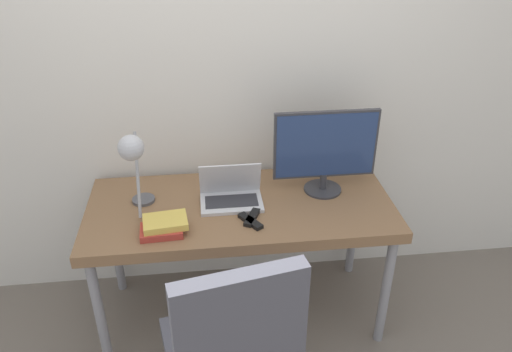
{
  "coord_description": "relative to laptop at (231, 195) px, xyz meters",
  "views": [
    {
      "loc": [
        -0.17,
        -1.8,
        2.15
      ],
      "look_at": [
        0.08,
        0.32,
        0.93
      ],
      "focal_mm": 35.0,
      "sensor_mm": 36.0,
      "label": 1
    }
  ],
  "objects": [
    {
      "name": "wall_back",
      "position": [
        0.05,
        0.39,
        0.5
      ],
      "size": [
        8.0,
        0.05,
        2.6
      ],
      "color": "silver",
      "rests_on": "ground_plane"
    },
    {
      "name": "desk",
      "position": [
        0.05,
        -0.03,
        -0.11
      ],
      "size": [
        1.57,
        0.7,
        0.75
      ],
      "color": "brown",
      "rests_on": "ground_plane"
    },
    {
      "name": "laptop",
      "position": [
        0.0,
        0.0,
        0.0
      ],
      "size": [
        0.32,
        0.21,
        0.21
      ],
      "color": "silver",
      "rests_on": "desk"
    },
    {
      "name": "monitor",
      "position": [
        0.5,
        0.06,
        0.2
      ],
      "size": [
        0.54,
        0.2,
        0.45
      ],
      "color": "#333338",
      "rests_on": "desk"
    },
    {
      "name": "desk_lamp",
      "position": [
        -0.45,
        -0.09,
        0.3
      ],
      "size": [
        0.12,
        0.3,
        0.46
      ],
      "color": "#4C4C51",
      "rests_on": "desk"
    },
    {
      "name": "office_chair",
      "position": [
        -0.05,
        -0.8,
        -0.22
      ],
      "size": [
        0.65,
        0.64,
        1.05
      ],
      "color": "black",
      "rests_on": "ground_plane"
    },
    {
      "name": "book_stack",
      "position": [
        -0.33,
        -0.23,
        -0.01
      ],
      "size": [
        0.23,
        0.17,
        0.07
      ],
      "color": "#B2382D",
      "rests_on": "desk"
    },
    {
      "name": "tv_remote",
      "position": [
        0.08,
        -0.2,
        -0.03
      ],
      "size": [
        0.12,
        0.15,
        0.02
      ],
      "color": "black",
      "rests_on": "desk"
    },
    {
      "name": "media_remote",
      "position": [
        0.09,
        -0.17,
        -0.03
      ],
      "size": [
        0.1,
        0.15,
        0.02
      ],
      "color": "black",
      "rests_on": "desk"
    }
  ]
}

